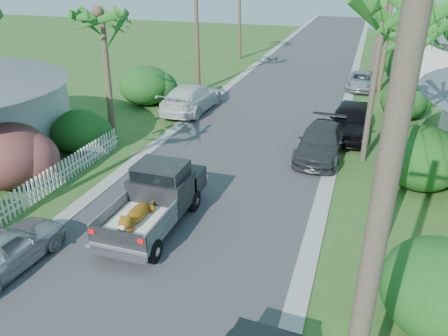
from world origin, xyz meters
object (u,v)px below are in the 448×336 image
(utility_pole_a, at_px, (366,295))
(utility_pole_c, at_px, (379,20))
(palm_l_b, at_px, (100,13))
(parked_car_rf, at_px, (351,120))
(parked_car_ln, at_px, (1,251))
(parked_car_rd, at_px, (362,81))
(utility_pole_d, at_px, (380,4))
(parked_car_lf, at_px, (191,98))
(palm_r_b, at_px, (406,21))
(pickup_truck, at_px, (158,195))
(utility_pole_b, at_px, (377,60))
(parked_car_rm, at_px, (321,142))

(utility_pole_a, height_order, utility_pole_c, same)
(palm_l_b, height_order, utility_pole_c, utility_pole_c)
(parked_car_rf, relative_size, parked_car_ln, 1.25)
(parked_car_rd, distance_m, utility_pole_d, 17.34)
(parked_car_rf, xyz_separation_m, utility_pole_c, (0.82, 11.92, 3.75))
(parked_car_ln, relative_size, palm_l_b, 0.54)
(parked_car_lf, bearing_deg, parked_car_rf, 172.81)
(palm_r_b, height_order, utility_pole_d, utility_pole_d)
(palm_l_b, relative_size, utility_pole_c, 0.82)
(parked_car_lf, height_order, utility_pole_d, utility_pole_d)
(pickup_truck, xyz_separation_m, utility_pole_b, (6.59, 7.60, 3.59))
(parked_car_rf, bearing_deg, parked_car_rm, -106.16)
(parked_car_rd, xyz_separation_m, parked_car_lf, (-9.68, -8.65, 0.23))
(parked_car_lf, bearing_deg, parked_car_ln, 93.45)
(palm_r_b, xyz_separation_m, utility_pole_c, (-1.00, 13.00, -1.35))
(utility_pole_c, distance_m, utility_pole_d, 15.00)
(parked_car_ln, bearing_deg, parked_car_rf, -117.60)
(parked_car_rm, distance_m, parked_car_ln, 13.85)
(parked_car_rf, xyz_separation_m, utility_pole_b, (0.82, -3.08, 3.75))
(pickup_truck, distance_m, palm_r_b, 13.20)
(parked_car_lf, xyz_separation_m, utility_pole_a, (10.28, -19.50, 3.78))
(pickup_truck, relative_size, parked_car_rf, 1.03)
(utility_pole_b, bearing_deg, parked_car_rf, 104.86)
(pickup_truck, bearing_deg, parked_car_lf, 106.95)
(palm_r_b, bearing_deg, parked_car_ln, -128.24)
(parked_car_ln, relative_size, utility_pole_d, 0.44)
(parked_car_rm, xyz_separation_m, utility_pole_c, (1.92, 15.11, 3.89))
(parked_car_rm, relative_size, parked_car_rf, 0.98)
(parked_car_lf, relative_size, utility_pole_d, 0.62)
(parked_car_ln, xyz_separation_m, utility_pole_d, (9.69, 41.57, 3.92))
(utility_pole_a, bearing_deg, palm_l_b, 131.53)
(palm_r_b, bearing_deg, palm_l_b, -167.38)
(parked_car_rd, xyz_separation_m, parked_car_ln, (-9.09, -24.71, 0.09))
(utility_pole_b, xyz_separation_m, utility_pole_d, (0.00, 30.00, 0.00))
(parked_car_rm, height_order, palm_l_b, palm_l_b)
(parked_car_ln, xyz_separation_m, utility_pole_b, (9.69, 11.57, 3.92))
(pickup_truck, distance_m, parked_car_ln, 5.04)
(pickup_truck, distance_m, parked_car_lf, 12.65)
(parked_car_rd, xyz_separation_m, palm_r_b, (1.60, -11.15, 5.36))
(parked_car_rm, bearing_deg, utility_pole_a, -80.58)
(parked_car_rf, distance_m, utility_pole_d, 27.20)
(palm_r_b, relative_size, utility_pole_c, 0.80)
(palm_r_b, xyz_separation_m, utility_pole_d, (-1.00, 28.00, -1.35))
(utility_pole_a, bearing_deg, utility_pole_b, 90.00)
(parked_car_rd, bearing_deg, utility_pole_a, -84.33)
(parked_car_ln, distance_m, palm_l_b, 12.20)
(utility_pole_b, relative_size, utility_pole_d, 1.00)
(parked_car_rm, xyz_separation_m, parked_car_rf, (1.11, 3.18, 0.14))
(parked_car_ln, bearing_deg, pickup_truck, -124.43)
(utility_pole_c, bearing_deg, utility_pole_b, -90.00)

